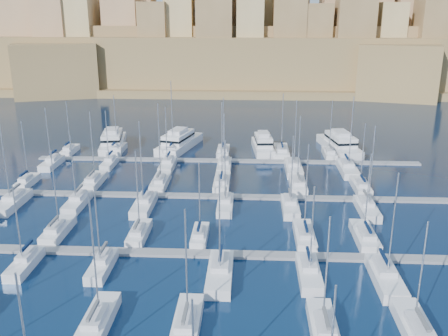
# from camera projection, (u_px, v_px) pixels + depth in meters

# --- Properties ---
(ground) EXTENTS (600.00, 600.00, 0.00)m
(ground) POSITION_uv_depth(u_px,v_px,m) (217.00, 220.00, 79.69)
(ground) COLOR black
(ground) RESTS_ON ground
(pontoon_mid_near) EXTENTS (84.00, 2.00, 0.40)m
(pontoon_mid_near) POSITION_uv_depth(u_px,v_px,m) (211.00, 254.00, 68.22)
(pontoon_mid_near) COLOR slate
(pontoon_mid_near) RESTS_ON ground
(pontoon_mid_far) EXTENTS (84.00, 2.00, 0.40)m
(pontoon_mid_far) POSITION_uv_depth(u_px,v_px,m) (220.00, 196.00, 89.14)
(pontoon_mid_far) COLOR slate
(pontoon_mid_far) RESTS_ON ground
(pontoon_far) EXTENTS (84.00, 2.00, 0.40)m
(pontoon_far) POSITION_uv_depth(u_px,v_px,m) (226.00, 161.00, 110.06)
(pontoon_far) COLOR slate
(pontoon_far) RESTS_ON ground
(sailboat_2) EXTENTS (2.72, 9.06, 15.32)m
(sailboat_2) POSITION_uv_depth(u_px,v_px,m) (98.00, 320.00, 52.82)
(sailboat_2) COLOR silver
(sailboat_2) RESTS_ON ground
(sailboat_3) EXTENTS (2.75, 9.16, 13.70)m
(sailboat_3) POSITION_uv_depth(u_px,v_px,m) (187.00, 323.00, 52.39)
(sailboat_3) COLOR silver
(sailboat_3) RESTS_ON ground
(sailboat_4) EXTENTS (2.70, 9.00, 13.27)m
(sailboat_4) POSITION_uv_depth(u_px,v_px,m) (323.00, 328.00, 51.60)
(sailboat_4) COLOR silver
(sailboat_4) RESTS_ON ground
(sailboat_5) EXTENTS (2.88, 9.58, 12.82)m
(sailboat_5) POSITION_uv_depth(u_px,v_px,m) (416.00, 329.00, 51.39)
(sailboat_5) COLOR silver
(sailboat_5) RESTS_ON ground
(sailboat_13) EXTENTS (2.65, 8.85, 13.26)m
(sailboat_13) POSITION_uv_depth(u_px,v_px,m) (58.00, 230.00, 74.28)
(sailboat_13) COLOR silver
(sailboat_13) RESTS_ON ground
(sailboat_14) EXTENTS (2.43, 8.10, 13.46)m
(sailboat_14) POSITION_uv_depth(u_px,v_px,m) (139.00, 233.00, 73.31)
(sailboat_14) COLOR silver
(sailboat_14) RESTS_ON ground
(sailboat_15) EXTENTS (2.21, 7.37, 11.98)m
(sailboat_15) POSITION_uv_depth(u_px,v_px,m) (200.00, 236.00, 72.52)
(sailboat_15) COLOR silver
(sailboat_15) RESTS_ON ground
(sailboat_16) EXTENTS (2.74, 9.13, 14.61)m
(sailboat_16) POSITION_uv_depth(u_px,v_px,m) (304.00, 235.00, 72.57)
(sailboat_16) COLOR silver
(sailboat_16) RESTS_ON ground
(sailboat_17) EXTENTS (2.85, 9.50, 13.34)m
(sailboat_17) POSITION_uv_depth(u_px,v_px,m) (365.00, 236.00, 72.30)
(sailboat_17) COLOR silver
(sailboat_17) RESTS_ON ground
(sailboat_19) EXTENTS (2.35, 7.82, 11.94)m
(sailboat_19) POSITION_uv_depth(u_px,v_px,m) (25.00, 263.00, 64.69)
(sailboat_19) COLOR silver
(sailboat_19) RESTS_ON ground
(sailboat_20) EXTENTS (2.38, 7.92, 12.01)m
(sailboat_20) POSITION_uv_depth(u_px,v_px,m) (102.00, 265.00, 64.13)
(sailboat_20) COLOR silver
(sailboat_20) RESTS_ON ground
(sailboat_21) EXTENTS (3.07, 10.22, 14.26)m
(sailboat_21) POSITION_uv_depth(u_px,v_px,m) (220.00, 273.00, 62.27)
(sailboat_21) COLOR silver
(sailboat_21) RESTS_ON ground
(sailboat_22) EXTENTS (2.67, 8.92, 12.70)m
(sailboat_22) POSITION_uv_depth(u_px,v_px,m) (309.00, 273.00, 62.33)
(sailboat_22) COLOR silver
(sailboat_22) RESTS_ON ground
(sailboat_23) EXTENTS (3.04, 10.12, 14.78)m
(sailboat_23) POSITION_uv_depth(u_px,v_px,m) (385.00, 277.00, 61.29)
(sailboat_23) COLOR silver
(sailboat_23) RESTS_ON ground
(sailboat_24) EXTENTS (2.25, 7.49, 12.68)m
(sailboat_24) POSITION_uv_depth(u_px,v_px,m) (27.00, 181.00, 95.28)
(sailboat_24) COLOR silver
(sailboat_24) RESTS_ON ground
(sailboat_25) EXTENTS (2.75, 9.17, 14.41)m
(sailboat_25) POSITION_uv_depth(u_px,v_px,m) (94.00, 181.00, 95.42)
(sailboat_25) COLOR silver
(sailboat_25) RESTS_ON ground
(sailboat_26) EXTENTS (2.81, 9.37, 16.08)m
(sailboat_26) POSITION_uv_depth(u_px,v_px,m) (160.00, 182.00, 94.86)
(sailboat_26) COLOR silver
(sailboat_26) RESTS_ON ground
(sailboat_27) EXTENTS (2.92, 9.74, 16.31)m
(sailboat_27) POSITION_uv_depth(u_px,v_px,m) (222.00, 183.00, 94.44)
(sailboat_27) COLOR silver
(sailboat_27) RESTS_ON ground
(sailboat_28) EXTENTS (2.93, 9.76, 13.99)m
(sailboat_28) POSITION_uv_depth(u_px,v_px,m) (298.00, 184.00, 93.73)
(sailboat_28) COLOR silver
(sailboat_28) RESTS_ON ground
(sailboat_29) EXTENTS (2.66, 8.86, 12.86)m
(sailboat_29) POSITION_uv_depth(u_px,v_px,m) (361.00, 186.00, 92.73)
(sailboat_29) COLOR silver
(sailboat_29) RESTS_ON ground
(sailboat_30) EXTENTS (3.06, 10.19, 14.69)m
(sailboat_30) POSITION_uv_depth(u_px,v_px,m) (12.00, 202.00, 85.07)
(sailboat_30) COLOR silver
(sailboat_30) RESTS_ON ground
(sailboat_31) EXTENTS (2.69, 8.98, 12.98)m
(sailboat_31) POSITION_uv_depth(u_px,v_px,m) (77.00, 202.00, 85.09)
(sailboat_31) COLOR silver
(sailboat_31) RESTS_ON ground
(sailboat_32) EXTENTS (2.97, 9.91, 15.49)m
(sailboat_32) POSITION_uv_depth(u_px,v_px,m) (144.00, 204.00, 84.05)
(sailboat_32) COLOR silver
(sailboat_32) RESTS_ON ground
(sailboat_33) EXTENTS (2.58, 8.59, 12.33)m
(sailboat_33) POSITION_uv_depth(u_px,v_px,m) (225.00, 205.00, 83.99)
(sailboat_33) COLOR silver
(sailboat_33) RESTS_ON ground
(sailboat_34) EXTENTS (2.69, 8.95, 13.30)m
(sailboat_34) POSITION_uv_depth(u_px,v_px,m) (290.00, 206.00, 83.27)
(sailboat_34) COLOR silver
(sailboat_34) RESTS_ON ground
(sailboat_35) EXTENTS (2.82, 9.40, 15.11)m
(sailboat_35) POSITION_uv_depth(u_px,v_px,m) (367.00, 208.00, 82.41)
(sailboat_35) COLOR silver
(sailboat_35) RESTS_ON ground
(sailboat_36) EXTENTS (2.29, 7.63, 12.46)m
(sailboat_36) POSITION_uv_depth(u_px,v_px,m) (70.00, 150.00, 116.25)
(sailboat_36) COLOR silver
(sailboat_36) RESTS_ON ground
(sailboat_37) EXTENTS (2.83, 9.44, 13.72)m
(sailboat_37) POSITION_uv_depth(u_px,v_px,m) (116.00, 150.00, 116.54)
(sailboat_37) COLOR silver
(sailboat_37) RESTS_ON ground
(sailboat_38) EXTENTS (2.98, 9.95, 17.01)m
(sailboat_38) POSITION_uv_depth(u_px,v_px,m) (173.00, 150.00, 116.10)
(sailboat_38) COLOR silver
(sailboat_38) RESTS_ON ground
(sailboat_39) EXTENTS (2.71, 9.04, 13.49)m
(sailboat_39) POSITION_uv_depth(u_px,v_px,m) (223.00, 152.00, 115.09)
(sailboat_39) COLOR silver
(sailboat_39) RESTS_ON ground
(sailboat_40) EXTENTS (3.17, 10.56, 14.38)m
(sailboat_40) POSITION_uv_depth(u_px,v_px,m) (281.00, 151.00, 115.11)
(sailboat_40) COLOR silver
(sailboat_40) RESTS_ON ground
(sailboat_41) EXTENTS (2.53, 8.42, 13.13)m
(sailboat_41) POSITION_uv_depth(u_px,v_px,m) (329.00, 154.00, 113.58)
(sailboat_41) COLOR silver
(sailboat_41) RESTS_ON ground
(sailboat_42) EXTENTS (2.65, 8.85, 13.09)m
(sailboat_42) POSITION_uv_depth(u_px,v_px,m) (52.00, 163.00, 106.73)
(sailboat_42) COLOR silver
(sailboat_42) RESTS_ON ground
(sailboat_43) EXTENTS (2.27, 7.56, 12.44)m
(sailboat_43) POSITION_uv_depth(u_px,v_px,m) (110.00, 163.00, 106.71)
(sailboat_43) COLOR silver
(sailboat_43) RESTS_ON ground
(sailboat_44) EXTENTS (2.74, 9.14, 13.53)m
(sailboat_44) POSITION_uv_depth(u_px,v_px,m) (168.00, 165.00, 105.32)
(sailboat_44) COLOR silver
(sailboat_44) RESTS_ON ground
(sailboat_45) EXTENTS (2.79, 9.30, 12.28)m
(sailboat_45) POSITION_uv_depth(u_px,v_px,m) (224.00, 166.00, 104.65)
(sailboat_45) COLOR silver
(sailboat_45) RESTS_ON ground
(sailboat_46) EXTENTS (3.24, 10.81, 15.30)m
(sailboat_46) POSITION_uv_depth(u_px,v_px,m) (294.00, 168.00, 103.20)
(sailboat_46) COLOR silver
(sailboat_46) RESTS_ON ground
(sailboat_47) EXTENTS (3.19, 10.62, 16.13)m
(sailboat_47) POSITION_uv_depth(u_px,v_px,m) (348.00, 169.00, 102.73)
(sailboat_47) COLOR silver
(sailboat_47) RESTS_ON ground
(motor_yacht_a) EXTENTS (7.81, 17.49, 5.25)m
(motor_yacht_a) POSITION_uv_depth(u_px,v_px,m) (113.00, 141.00, 120.15)
(motor_yacht_a) COLOR silver
(motor_yacht_a) RESTS_ON ground
(motor_yacht_b) EXTENTS (9.72, 18.79, 5.25)m
(motor_yacht_b) POSITION_uv_depth(u_px,v_px,m) (179.00, 142.00, 119.86)
(motor_yacht_b) COLOR silver
(motor_yacht_b) RESTS_ON ground
(motor_yacht_c) EXTENTS (5.38, 14.25, 5.25)m
(motor_yacht_c) POSITION_uv_depth(u_px,v_px,m) (263.00, 145.00, 116.97)
(motor_yacht_c) COLOR silver
(motor_yacht_c) RESTS_ON ground
(motor_yacht_d) EXTENTS (8.54, 18.83, 5.25)m
(motor_yacht_d) POSITION_uv_depth(u_px,v_px,m) (340.00, 144.00, 117.99)
(motor_yacht_d) COLOR silver
(motor_yacht_d) RESTS_ON ground
(fortified_city) EXTENTS (460.00, 108.95, 59.52)m
(fortified_city) POSITION_uv_depth(u_px,v_px,m) (239.00, 50.00, 222.86)
(fortified_city) COLOR brown
(fortified_city) RESTS_ON ground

